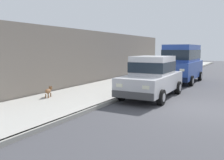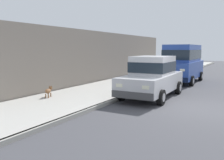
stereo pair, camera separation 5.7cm
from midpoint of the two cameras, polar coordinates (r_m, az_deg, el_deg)
name	(u,v)px [view 1 (the left image)]	position (r m, az deg, el deg)	size (l,w,h in m)	color
ground_plane	(194,108)	(9.92, 18.51, -6.24)	(80.00, 80.00, 0.00)	#424247
curb	(120,98)	(10.92, 1.77, -4.25)	(0.16, 64.00, 0.14)	gray
sidewalk	(87,94)	(11.85, -5.99, -3.37)	(3.60, 64.00, 0.14)	#A8A59E
car_silver_sedan	(152,76)	(11.55, 9.25, 0.88)	(2.07, 4.62, 1.92)	#BCBCC1
car_blue_van	(182,62)	(17.16, 15.99, 4.15)	(2.16, 4.91, 2.52)	#28479E
dog_brown	(49,91)	(11.08, -14.75, -2.43)	(0.37, 0.72, 0.49)	brown
building_facade	(103,57)	(16.99, -2.11, 5.40)	(0.50, 20.00, 3.38)	slate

